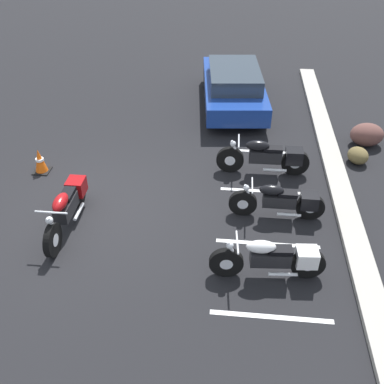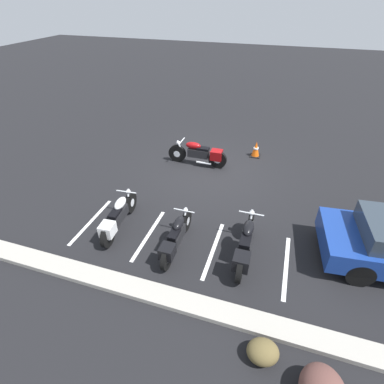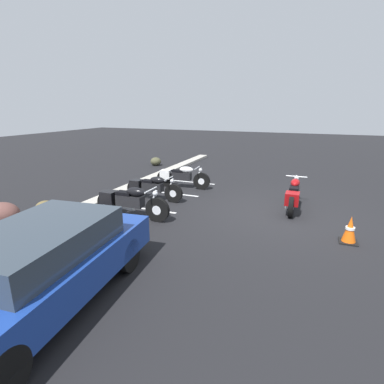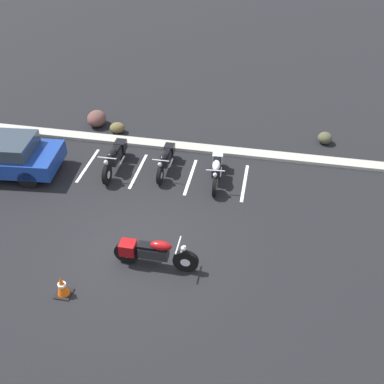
% 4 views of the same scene
% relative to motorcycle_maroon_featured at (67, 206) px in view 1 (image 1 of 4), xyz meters
% --- Properties ---
extents(ground, '(60.00, 60.00, 0.00)m').
position_rel_motorcycle_maroon_featured_xyz_m(ground, '(-0.50, 0.37, -0.48)').
color(ground, black).
extents(motorcycle_maroon_featured, '(2.28, 0.64, 0.90)m').
position_rel_motorcycle_maroon_featured_xyz_m(motorcycle_maroon_featured, '(0.00, 0.00, 0.00)').
color(motorcycle_maroon_featured, black).
rests_on(motorcycle_maroon_featured, ground).
extents(parked_bike_0, '(0.64, 2.28, 0.90)m').
position_rel_motorcycle_maroon_featured_xyz_m(parked_bike_0, '(-2.42, 4.24, -0.00)').
color(parked_bike_0, black).
rests_on(parked_bike_0, ground).
extents(parked_bike_1, '(0.58, 2.05, 0.81)m').
position_rel_motorcycle_maroon_featured_xyz_m(parked_bike_1, '(-0.70, 4.49, -0.05)').
color(parked_bike_1, black).
rests_on(parked_bike_1, ground).
extents(parked_bike_2, '(0.60, 2.14, 0.84)m').
position_rel_motorcycle_maroon_featured_xyz_m(parked_bike_2, '(1.10, 4.23, -0.03)').
color(parked_bike_2, black).
rests_on(parked_bike_2, ground).
extents(car_blue, '(4.46, 2.23, 1.29)m').
position_rel_motorcycle_maroon_featured_xyz_m(car_blue, '(-6.28, 3.29, 0.20)').
color(car_blue, black).
rests_on(car_blue, ground).
extents(concrete_curb, '(18.00, 0.50, 0.12)m').
position_rel_motorcycle_maroon_featured_xyz_m(concrete_curb, '(-0.50, 5.96, -0.42)').
color(concrete_curb, '#A8A399').
rests_on(concrete_curb, ground).
extents(landscape_rock_0, '(0.87, 1.00, 0.61)m').
position_rel_motorcycle_maroon_featured_xyz_m(landscape_rock_0, '(-4.15, 7.00, -0.17)').
color(landscape_rock_0, brown).
rests_on(landscape_rock_0, ground).
extents(landscape_rock_2, '(0.68, 0.62, 0.42)m').
position_rel_motorcycle_maroon_featured_xyz_m(landscape_rock_2, '(-3.16, 6.59, -0.27)').
color(landscape_rock_2, brown).
rests_on(landscape_rock_2, ground).
extents(traffic_cone, '(0.40, 0.40, 0.63)m').
position_rel_motorcycle_maroon_featured_xyz_m(traffic_cone, '(-1.92, -1.37, -0.18)').
color(traffic_cone, black).
rests_on(traffic_cone, ground).
extents(stall_line_0, '(0.10, 2.10, 0.00)m').
position_rel_motorcycle_maroon_featured_xyz_m(stall_line_0, '(-3.47, 4.20, -0.48)').
color(stall_line_0, white).
rests_on(stall_line_0, ground).
extents(stall_line_1, '(0.10, 2.10, 0.00)m').
position_rel_motorcycle_maroon_featured_xyz_m(stall_line_1, '(-1.62, 4.20, -0.48)').
color(stall_line_1, white).
rests_on(stall_line_1, ground).
extents(stall_line_2, '(0.10, 2.10, 0.00)m').
position_rel_motorcycle_maroon_featured_xyz_m(stall_line_2, '(0.22, 4.20, -0.48)').
color(stall_line_2, white).
rests_on(stall_line_2, ground).
extents(stall_line_3, '(0.10, 2.10, 0.00)m').
position_rel_motorcycle_maroon_featured_xyz_m(stall_line_3, '(2.07, 4.20, -0.48)').
color(stall_line_3, white).
rests_on(stall_line_3, ground).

